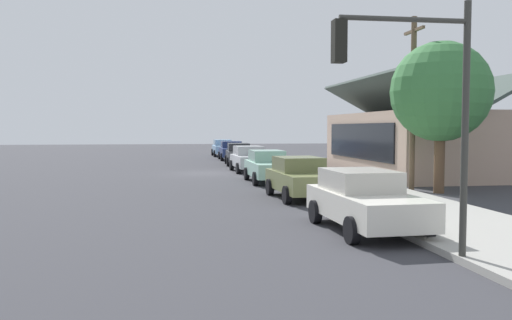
{
  "coord_description": "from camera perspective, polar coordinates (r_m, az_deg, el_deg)",
  "views": [
    {
      "loc": [
        32.19,
        -2.13,
        2.72
      ],
      "look_at": [
        0.82,
        2.78,
        0.83
      ],
      "focal_mm": 37.75,
      "sensor_mm": 36.0,
      "label": 1
    }
  ],
  "objects": [
    {
      "name": "shade_tree",
      "position": [
        23.7,
        18.98,
        6.83
      ],
      "size": [
        4.15,
        4.15,
        6.31
      ],
      "color": "brown",
      "rests_on": "ground"
    },
    {
      "name": "traffic_light_main",
      "position": [
        10.95,
        16.5,
        7.31
      ],
      "size": [
        0.37,
        2.79,
        5.2
      ],
      "color": "#383833",
      "rests_on": "ground"
    },
    {
      "name": "car_charcoal",
      "position": [
        39.81,
        -1.84,
        0.66
      ],
      "size": [
        4.83,
        2.14,
        1.59
      ],
      "rotation": [
        0.0,
        0.0,
        -0.05
      ],
      "color": "#2D3035",
      "rests_on": "ground"
    },
    {
      "name": "ground_plane",
      "position": [
        32.38,
        -5.09,
        -1.43
      ],
      "size": [
        120.0,
        120.0,
        0.0
      ],
      "primitive_type": "plane",
      "color": "#38383D"
    },
    {
      "name": "fire_hydrant_red",
      "position": [
        41.24,
        -0.05,
        0.32
      ],
      "size": [
        0.22,
        0.22,
        0.71
      ],
      "color": "red",
      "rests_on": "sidewalk_curb"
    },
    {
      "name": "car_seafoam",
      "position": [
        26.99,
        1.27,
        -0.64
      ],
      "size": [
        4.63,
        2.02,
        1.59
      ],
      "rotation": [
        0.0,
        0.0,
        0.01
      ],
      "color": "#9ED1BC",
      "rests_on": "ground"
    },
    {
      "name": "car_silver",
      "position": [
        33.51,
        -0.72,
        0.15
      ],
      "size": [
        4.41,
        2.2,
        1.59
      ],
      "rotation": [
        0.0,
        0.0,
        0.04
      ],
      "color": "silver",
      "rests_on": "ground"
    },
    {
      "name": "sidewalk_curb",
      "position": [
        33.21,
        4.59,
        -1.16
      ],
      "size": [
        60.0,
        4.2,
        0.16
      ],
      "primitive_type": "cube",
      "color": "#A3A099",
      "rests_on": "ground"
    },
    {
      "name": "car_navy",
      "position": [
        46.04,
        -2.62,
        1.03
      ],
      "size": [
        4.63,
        2.16,
        1.59
      ],
      "rotation": [
        0.0,
        0.0,
        -0.02
      ],
      "color": "navy",
      "rests_on": "ground"
    },
    {
      "name": "storefront_building",
      "position": [
        32.84,
        16.57,
        1.9
      ],
      "size": [
        13.36,
        7.3,
        5.58
      ],
      "color": "tan",
      "rests_on": "ground"
    },
    {
      "name": "car_ivory",
      "position": [
        14.56,
        11.41,
        -4.17
      ],
      "size": [
        4.67,
        2.23,
        1.59
      ],
      "rotation": [
        0.0,
        0.0,
        0.04
      ],
      "color": "silver",
      "rests_on": "ground"
    },
    {
      "name": "car_skyblue",
      "position": [
        52.34,
        -3.55,
        1.31
      ],
      "size": [
        4.8,
        2.01,
        1.59
      ],
      "rotation": [
        0.0,
        0.0,
        0.0
      ],
      "color": "#8CB7E0",
      "rests_on": "ground"
    },
    {
      "name": "car_olive",
      "position": [
        20.83,
        4.75,
        -1.85
      ],
      "size": [
        4.39,
        2.24,
        1.59
      ],
      "rotation": [
        0.0,
        0.0,
        0.05
      ],
      "color": "olive",
      "rests_on": "ground"
    },
    {
      "name": "utility_pole_wooden",
      "position": [
        24.37,
        16.29,
        6.11
      ],
      "size": [
        1.8,
        0.24,
        7.5
      ],
      "color": "brown",
      "rests_on": "ground"
    }
  ]
}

